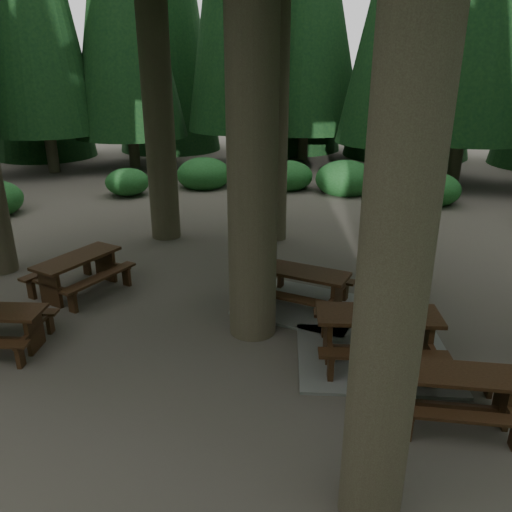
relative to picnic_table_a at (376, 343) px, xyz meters
The scene contains 6 objects.
ground 3.07m from the picnic_table_a, behind, with size 80.00×80.00×0.00m, color #585147.
picnic_table_a is the anchor object (origin of this frame).
picnic_table_b 6.32m from the picnic_table_a, behind, with size 1.56×1.91×0.81m.
picnic_table_c 2.21m from the picnic_table_a, 150.22° to the left, with size 2.49×2.13×0.78m.
picnic_table_f 1.62m from the picnic_table_a, 30.66° to the right, with size 2.01×1.85×0.70m.
shrub_ring 2.34m from the picnic_table_a, behind, with size 23.86×24.64×1.49m.
Camera 1 is at (5.13, -6.63, 4.56)m, focal length 35.00 mm.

